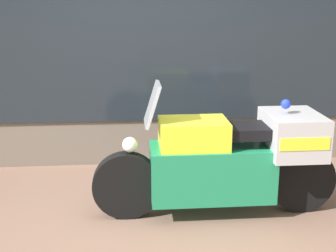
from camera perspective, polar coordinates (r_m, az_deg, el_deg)
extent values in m
plane|color=#7A5B4C|center=(4.14, -2.83, -13.10)|extent=(60.00, 60.00, 0.00)
cube|color=slate|center=(5.91, -0.66, -1.27)|extent=(5.57, 0.30, 0.55)
cube|color=silver|center=(5.84, -0.79, 8.70)|extent=(5.57, 0.02, 1.52)
cube|color=#2D8E42|center=(5.88, -17.94, 2.01)|extent=(0.19, 0.03, 0.27)
cube|color=yellow|center=(5.74, -0.62, 2.46)|extent=(0.19, 0.02, 0.27)
cube|color=red|center=(6.12, 16.00, 2.68)|extent=(0.19, 0.02, 0.27)
cylinder|color=black|center=(4.33, -5.09, -7.21)|extent=(0.62, 0.14, 0.62)
cylinder|color=black|center=(4.62, 15.96, -6.28)|extent=(0.62, 0.14, 0.62)
cube|color=#1E8456|center=(4.36, 5.30, -5.55)|extent=(1.12, 0.49, 0.50)
cube|color=yellow|center=(4.21, 3.10, -1.11)|extent=(0.61, 0.44, 0.28)
cube|color=black|center=(4.29, 8.79, -0.58)|extent=(0.65, 0.37, 0.10)
cube|color=#B7B7BC|center=(4.44, 14.92, -0.91)|extent=(0.49, 0.64, 0.38)
cube|color=yellow|center=(4.44, 14.92, -0.91)|extent=(0.44, 0.65, 0.11)
cube|color=#B2BCC6|center=(4.11, -1.92, 2.68)|extent=(0.14, 0.34, 0.38)
sphere|color=white|center=(4.20, -4.66, -2.28)|extent=(0.14, 0.14, 0.14)
sphere|color=blue|center=(4.34, 14.16, 2.60)|extent=(0.09, 0.09, 0.09)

